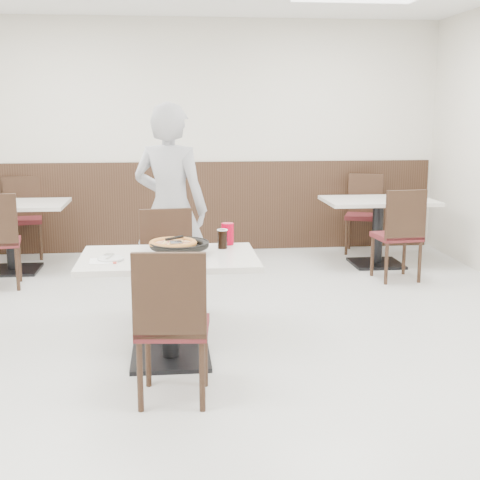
{
  "coord_description": "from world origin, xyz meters",
  "views": [
    {
      "loc": [
        -0.33,
        -4.71,
        1.73
      ],
      "look_at": [
        0.14,
        -0.3,
        0.86
      ],
      "focal_mm": 50.0,
      "sensor_mm": 36.0,
      "label": 1
    }
  ],
  "objects": [
    {
      "name": "floor",
      "position": [
        0.0,
        0.0,
        0.0
      ],
      "size": [
        7.0,
        7.0,
        0.0
      ],
      "primitive_type": "plane",
      "color": "beige",
      "rests_on": "ground"
    },
    {
      "name": "wall_back",
      "position": [
        0.0,
        3.5,
        1.4
      ],
      "size": [
        6.0,
        0.04,
        2.8
      ],
      "primitive_type": "cube",
      "color": "beige",
      "rests_on": "floor"
    },
    {
      "name": "wall_front",
      "position": [
        0.0,
        -3.5,
        1.4
      ],
      "size": [
        6.0,
        0.04,
        2.8
      ],
      "primitive_type": "cube",
      "color": "beige",
      "rests_on": "floor"
    },
    {
      "name": "wainscot_back",
      "position": [
        0.0,
        3.48,
        0.55
      ],
      "size": [
        5.9,
        0.03,
        1.1
      ],
      "primitive_type": "cube",
      "color": "black",
      "rests_on": "floor"
    },
    {
      "name": "main_table",
      "position": [
        -0.34,
        -0.23,
        0.38
      ],
      "size": [
        1.25,
        0.88,
        0.75
      ],
      "primitive_type": null,
      "rotation": [
        0.0,
        0.0,
        -0.07
      ],
      "color": "silver",
      "rests_on": "floor"
    },
    {
      "name": "chair_near",
      "position": [
        -0.32,
        -0.87,
        0.47
      ],
      "size": [
        0.46,
        0.46,
        0.95
      ],
      "primitive_type": null,
      "rotation": [
        0.0,
        0.0,
        -0.1
      ],
      "color": "black",
      "rests_on": "floor"
    },
    {
      "name": "chair_far",
      "position": [
        -0.34,
        0.42,
        0.47
      ],
      "size": [
        0.46,
        0.46,
        0.95
      ],
      "primitive_type": null,
      "rotation": [
        0.0,
        0.0,
        3.24
      ],
      "color": "black",
      "rests_on": "floor"
    },
    {
      "name": "trivet",
      "position": [
        -0.32,
        -0.23,
        0.77
      ],
      "size": [
        0.13,
        0.13,
        0.04
      ],
      "primitive_type": "cylinder",
      "rotation": [
        0.0,
        0.0,
        -0.07
      ],
      "color": "black",
      "rests_on": "main_table"
    },
    {
      "name": "pizza_pan",
      "position": [
        -0.27,
        -0.19,
        0.79
      ],
      "size": [
        0.35,
        0.35,
        0.01
      ],
      "primitive_type": "cylinder",
      "rotation": [
        0.0,
        0.0,
        -0.07
      ],
      "color": "black",
      "rests_on": "trivet"
    },
    {
      "name": "pizza",
      "position": [
        -0.31,
        -0.19,
        0.81
      ],
      "size": [
        0.33,
        0.33,
        0.02
      ],
      "primitive_type": "cylinder",
      "rotation": [
        0.0,
        0.0,
        -0.07
      ],
      "color": "#CC8238",
      "rests_on": "pizza_pan"
    },
    {
      "name": "pizza_server",
      "position": [
        -0.29,
        -0.23,
        0.84
      ],
      "size": [
        0.09,
        0.11,
        0.0
      ],
      "primitive_type": "cube",
      "rotation": [
        0.0,
        0.0,
        0.1
      ],
      "color": "silver",
      "rests_on": "pizza"
    },
    {
      "name": "napkin",
      "position": [
        -0.77,
        -0.35,
        0.75
      ],
      "size": [
        0.19,
        0.19,
        0.0
      ],
      "primitive_type": "cube",
      "rotation": [
        0.0,
        0.0,
        0.07
      ],
      "color": "white",
      "rests_on": "main_table"
    },
    {
      "name": "side_plate",
      "position": [
        -0.73,
        -0.33,
        0.76
      ],
      "size": [
        0.18,
        0.18,
        0.01
      ],
      "primitive_type": "cylinder",
      "rotation": [
        0.0,
        0.0,
        -0.07
      ],
      "color": "silver",
      "rests_on": "napkin"
    },
    {
      "name": "fork",
      "position": [
        -0.73,
        -0.3,
        0.77
      ],
      "size": [
        0.05,
        0.15,
        0.0
      ],
      "primitive_type": "cube",
      "rotation": [
        0.0,
        0.0,
        -0.28
      ],
      "color": "silver",
      "rests_on": "side_plate"
    },
    {
      "name": "cola_glass",
      "position": [
        0.04,
        -0.03,
        0.81
      ],
      "size": [
        0.07,
        0.07,
        0.13
      ],
      "primitive_type": "cylinder",
      "rotation": [
        0.0,
        0.0,
        -0.07
      ],
      "color": "black",
      "rests_on": "main_table"
    },
    {
      "name": "red_cup",
      "position": [
        0.09,
        0.11,
        0.83
      ],
      "size": [
        0.1,
        0.1,
        0.16
      ],
      "primitive_type": "cylinder",
      "rotation": [
        0.0,
        0.0,
        -0.07
      ],
      "color": "#AF001C",
      "rests_on": "main_table"
    },
    {
      "name": "diner_person",
      "position": [
        -0.32,
        0.95,
        0.9
      ],
      "size": [
        0.77,
        0.65,
        1.79
      ],
      "primitive_type": "imported",
      "rotation": [
        0.0,
        0.0,
        2.73
      ],
      "color": "#B3B3B7",
      "rests_on": "floor"
    },
    {
      "name": "bg_table_left",
      "position": [
        -2.03,
        2.58,
        0.38
      ],
      "size": [
        1.23,
        0.85,
        0.75
      ],
      "primitive_type": null,
      "rotation": [
        0.0,
        0.0,
        -0.04
      ],
      "color": "silver",
      "rests_on": "floor"
    },
    {
      "name": "bg_chair_left_far",
      "position": [
        -2.04,
        3.26,
        0.47
      ],
      "size": [
        0.49,
        0.49,
        0.95
      ],
      "primitive_type": null,
      "rotation": [
        0.0,
        0.0,
        3.33
      ],
      "color": "black",
      "rests_on": "floor"
    },
    {
      "name": "bg_table_right",
      "position": [
        1.99,
        2.45,
        0.38
      ],
      "size": [
        1.29,
        0.95,
        0.75
      ],
      "primitive_type": null,
      "rotation": [
        0.0,
        0.0,
        -0.13
      ],
      "color": "silver",
      "rests_on": "floor"
    },
    {
      "name": "bg_chair_right_near",
      "position": [
        1.98,
        1.8,
        0.47
      ],
      "size": [
        0.46,
        0.46,
        0.95
      ],
      "primitive_type": null,
      "rotation": [
        0.0,
        0.0,
        0.1
      ],
      "color": "black",
      "rests_on": "floor"
    },
    {
      "name": "bg_chair_right_far",
      "position": [
        2.02,
        3.11,
        0.47
      ],
      "size": [
        0.54,
        0.54,
        0.95
      ],
      "primitive_type": null,
      "rotation": [
        0.0,
        0.0,
        2.78
      ],
      "color": "black",
      "rests_on": "floor"
    }
  ]
}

